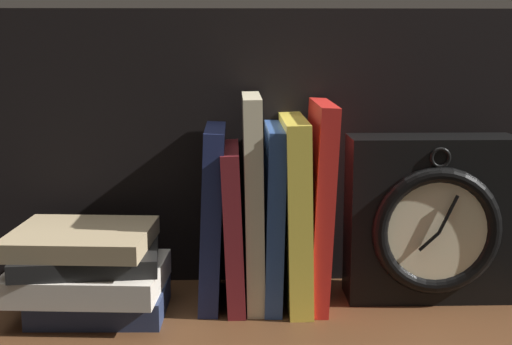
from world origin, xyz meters
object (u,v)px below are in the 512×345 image
book_maroon_dawkins (233,225)px  book_blue_modern (273,215)px  book_cream_twain (253,200)px  book_yellow_seinlanguage (295,211)px  book_navy_bierce (212,216)px  book_red_requiem (318,203)px  book_stack_side (90,270)px  framed_clock (431,220)px

book_maroon_dawkins → book_blue_modern: bearing=0.0°
book_cream_twain → book_yellow_seinlanguage: book_cream_twain is taller
book_navy_bierce → book_red_requiem: 12.60cm
book_cream_twain → book_stack_side: (-18.63, -4.08, -7.09)cm
book_yellow_seinlanguage → book_red_requiem: book_red_requiem is taller
framed_clock → book_stack_side: 40.21cm
book_red_requiem → book_navy_bierce: bearing=180.0°
book_maroon_dawkins → book_stack_side: (-16.27, -4.08, -4.09)cm
book_navy_bierce → book_cream_twain: 5.16cm
book_blue_modern → framed_clock: 18.82cm
book_blue_modern → framed_clock: (18.80, -0.24, -0.77)cm
book_navy_bierce → book_stack_side: book_navy_bierce is taller
book_red_requiem → framed_clock: book_red_requiem is taller
book_maroon_dawkins → book_yellow_seinlanguage: (7.34, 0.00, 1.67)cm
book_maroon_dawkins → framed_clock: 23.50cm
book_navy_bierce → book_maroon_dawkins: book_navy_bierce is taller
book_red_requiem → framed_clock: 13.61cm
framed_clock → book_stack_side: bearing=-174.5°
book_maroon_dawkins → book_cream_twain: size_ratio=0.76×
book_red_requiem → book_stack_side: size_ratio=1.34×
book_cream_twain → book_stack_side: size_ratio=1.39×
book_navy_bierce → book_yellow_seinlanguage: size_ratio=0.95×
book_cream_twain → framed_clock: 21.29cm
book_maroon_dawkins → book_blue_modern: book_blue_modern is taller
book_cream_twain → book_stack_side: book_cream_twain is taller
book_navy_bierce → book_stack_side: bearing=-163.5°
framed_clock → book_stack_side: framed_clock is taller
book_red_requiem → book_stack_side: book_red_requiem is taller
book_navy_bierce → book_blue_modern: bearing=0.0°
book_navy_bierce → book_red_requiem: (12.52, 0.00, 1.41)cm
book_blue_modern → book_red_requiem: 5.53cm
book_yellow_seinlanguage → book_red_requiem: (2.72, 0.00, 0.91)cm
book_blue_modern → book_stack_side: 22.01cm
book_maroon_dawkins → book_cream_twain: bearing=0.0°
framed_clock → book_blue_modern: bearing=179.3°
book_yellow_seinlanguage → book_stack_side: size_ratio=1.24×
book_maroon_dawkins → book_stack_side: size_ratio=1.05×
book_navy_bierce → framed_clock: (25.96, -0.24, -0.72)cm
book_cream_twain → framed_clock: (21.13, -0.24, -2.55)cm
book_maroon_dawkins → book_yellow_seinlanguage: size_ratio=0.85×
book_blue_modern → book_yellow_seinlanguage: size_ratio=0.96×
book_maroon_dawkins → book_stack_side: 17.27cm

